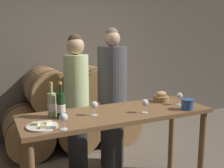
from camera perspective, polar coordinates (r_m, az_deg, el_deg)
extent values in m
cube|color=#60594F|center=(4.40, -11.29, 9.63)|extent=(10.00, 0.12, 3.20)
cylinder|color=#9E7042|center=(3.95, -17.99, -9.78)|extent=(0.63, 0.88, 0.63)
cylinder|color=#2D2D33|center=(3.69, -17.39, -11.21)|extent=(0.64, 0.02, 0.64)
cylinder|color=#2D2D33|center=(4.22, -18.52, -8.54)|extent=(0.64, 0.02, 0.64)
cylinder|color=#9E7042|center=(4.08, -8.67, -8.76)|extent=(0.63, 0.88, 0.63)
cylinder|color=#2D2D33|center=(3.82, -7.41, -10.04)|extent=(0.64, 0.02, 0.64)
cylinder|color=#2D2D33|center=(4.33, -9.77, -7.63)|extent=(0.64, 0.02, 0.64)
cylinder|color=#9E7042|center=(4.30, -0.15, -7.63)|extent=(0.63, 0.88, 0.63)
cylinder|color=#2D2D33|center=(4.06, 1.58, -8.73)|extent=(0.64, 0.02, 0.64)
cylinder|color=#2D2D33|center=(4.54, -1.69, -6.64)|extent=(0.64, 0.02, 0.64)
cylinder|color=#9E7042|center=(3.85, -13.59, -1.32)|extent=(0.63, 0.88, 0.63)
cylinder|color=#2D2D33|center=(3.58, -12.64, -2.15)|extent=(0.64, 0.02, 0.64)
cylinder|color=#2D2D33|center=(4.12, -14.42, -0.61)|extent=(0.64, 0.02, 0.64)
cylinder|color=#9E7042|center=(4.03, -4.40, -0.55)|extent=(0.63, 0.88, 0.63)
cylinder|color=#2D2D33|center=(3.78, -2.85, -1.27)|extent=(0.64, 0.02, 0.64)
cylinder|color=#2D2D33|center=(4.29, -5.76, 0.09)|extent=(0.64, 0.02, 0.64)
cylinder|color=brown|center=(2.98, 18.88, -13.86)|extent=(0.06, 0.06, 0.88)
cylinder|color=brown|center=(2.70, -18.68, -16.46)|extent=(0.06, 0.06, 0.88)
cylinder|color=brown|center=(3.32, 12.77, -11.00)|extent=(0.06, 0.06, 0.88)
cube|color=brown|center=(2.53, 1.22, -6.48)|extent=(1.84, 0.62, 0.04)
cylinder|color=#232326|center=(3.24, -7.46, -12.20)|extent=(0.23, 0.23, 0.80)
cylinder|color=beige|center=(3.04, -7.77, 0.36)|extent=(0.28, 0.28, 0.63)
sphere|color=tan|center=(3.00, -7.96, 8.21)|extent=(0.20, 0.20, 0.20)
sphere|color=#47331E|center=(3.01, -8.06, 9.27)|extent=(0.16, 0.16, 0.16)
cylinder|color=#232326|center=(3.39, 0.05, -10.65)|extent=(0.30, 0.30, 0.85)
cylinder|color=#4C4C51|center=(3.20, 0.05, 2.15)|extent=(0.36, 0.36, 0.67)
sphere|color=tan|center=(3.17, 0.05, 9.87)|extent=(0.19, 0.19, 0.19)
sphere|color=#75604C|center=(3.18, -0.04, 10.81)|extent=(0.16, 0.16, 0.16)
cylinder|color=#193819|center=(2.34, -11.06, -4.72)|extent=(0.08, 0.08, 0.23)
cylinder|color=#193819|center=(2.30, -11.19, -1.06)|extent=(0.03, 0.03, 0.08)
cylinder|color=gold|center=(2.29, -11.24, 0.18)|extent=(0.03, 0.03, 0.02)
cylinder|color=white|center=(2.34, -11.05, -5.14)|extent=(0.08, 0.08, 0.07)
cylinder|color=#ADBC7F|center=(2.41, -12.96, -4.48)|extent=(0.08, 0.08, 0.21)
cylinder|color=#ADBC7F|center=(2.37, -13.10, -1.06)|extent=(0.03, 0.03, 0.08)
cylinder|color=gold|center=(2.37, -13.15, 0.14)|extent=(0.03, 0.03, 0.02)
cylinder|color=white|center=(2.41, -12.94, -4.88)|extent=(0.08, 0.08, 0.07)
cylinder|color=#335693|center=(2.69, 16.09, -4.28)|extent=(0.12, 0.12, 0.11)
cylinder|color=#335693|center=(2.68, 16.14, -3.32)|extent=(0.13, 0.13, 0.01)
cylinder|color=olive|center=(2.96, 10.63, -3.18)|extent=(0.17, 0.17, 0.06)
ellipsoid|color=tan|center=(2.94, 10.67, -2.13)|extent=(0.13, 0.08, 0.06)
cylinder|color=white|center=(2.18, -14.96, -8.89)|extent=(0.25, 0.25, 0.01)
cube|color=beige|center=(2.20, -13.75, -8.13)|extent=(0.07, 0.06, 0.02)
cube|color=beige|center=(2.20, -16.30, -8.29)|extent=(0.07, 0.07, 0.02)
cube|color=#E0CC7F|center=(2.12, -14.88, -8.91)|extent=(0.05, 0.06, 0.02)
cylinder|color=white|center=(2.09, -10.43, -9.66)|extent=(0.06, 0.06, 0.00)
cylinder|color=white|center=(2.08, -10.46, -8.76)|extent=(0.01, 0.01, 0.07)
sphere|color=white|center=(2.06, -10.51, -7.16)|extent=(0.07, 0.07, 0.07)
cylinder|color=white|center=(2.42, -3.86, -6.76)|extent=(0.06, 0.06, 0.00)
cylinder|color=white|center=(2.41, -3.87, -5.97)|extent=(0.01, 0.01, 0.07)
sphere|color=white|center=(2.39, -3.89, -4.57)|extent=(0.07, 0.07, 0.07)
cylinder|color=white|center=(2.51, 7.12, -6.16)|extent=(0.06, 0.06, 0.00)
cylinder|color=white|center=(2.50, 7.14, -5.41)|extent=(0.01, 0.01, 0.07)
sphere|color=white|center=(2.49, 7.17, -4.05)|extent=(0.07, 0.07, 0.07)
cylinder|color=white|center=(2.86, 14.40, -4.37)|extent=(0.06, 0.06, 0.00)
cylinder|color=white|center=(2.85, 14.43, -3.70)|extent=(0.01, 0.01, 0.07)
sphere|color=white|center=(2.84, 14.49, -2.50)|extent=(0.07, 0.07, 0.07)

